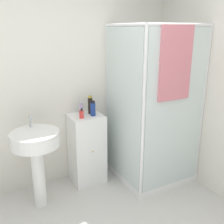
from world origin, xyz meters
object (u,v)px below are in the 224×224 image
sink (36,149)px  lotion_bottle_white (81,109)px  shampoo_bottle_blue (93,109)px  soap_dispenser (81,114)px  shampoo_bottle_tall_black (90,105)px

sink → lotion_bottle_white: (0.64, 0.30, 0.28)m
shampoo_bottle_blue → lotion_bottle_white: 0.16m
soap_dispenser → shampoo_bottle_tall_black: size_ratio=0.55×
soap_dispenser → lotion_bottle_white: (0.05, 0.14, 0.03)m
sink → lotion_bottle_white: bearing=25.3°
shampoo_bottle_tall_black → shampoo_bottle_blue: 0.10m
shampoo_bottle_tall_black → shampoo_bottle_blue: bearing=-94.4°
sink → shampoo_bottle_blue: bearing=13.9°
lotion_bottle_white → shampoo_bottle_tall_black: bearing=-9.7°
shampoo_bottle_tall_black → lotion_bottle_white: 0.12m
shampoo_bottle_blue → lotion_bottle_white: size_ratio=1.06×
soap_dispenser → sink: bearing=-164.6°
sink → soap_dispenser: size_ratio=8.24×
sink → shampoo_bottle_tall_black: bearing=20.5°
soap_dispenser → lotion_bottle_white: bearing=70.0°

